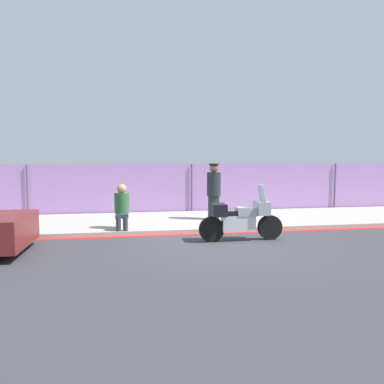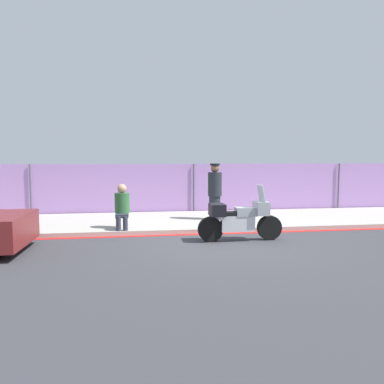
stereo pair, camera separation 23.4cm
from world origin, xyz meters
The scene contains 7 objects.
ground_plane centered at (0.00, 0.00, 0.00)m, with size 120.00×120.00×0.00m, color #38383D.
sidewalk centered at (0.00, 2.86, 0.06)m, with size 42.50×3.52×0.12m.
curb_paint_stripe centered at (0.00, 1.01, 0.00)m, with size 42.50×0.18×0.01m.
storefront_fence centered at (0.00, 4.71, 0.93)m, with size 40.38×0.17×1.87m.
motorcycle centered at (0.48, 0.08, 0.56)m, with size 2.16×0.50×1.41m.
officer_standing centered at (0.39, 2.68, 1.03)m, with size 0.44×0.44×1.78m.
person_seated_on_curb centered at (-2.48, 1.54, 0.80)m, with size 0.41×0.66×1.24m.
Camera 1 is at (-2.28, -8.91, 2.11)m, focal length 35.00 mm.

